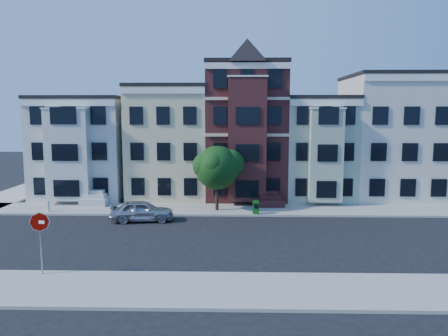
{
  "coord_description": "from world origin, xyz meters",
  "views": [
    {
      "loc": [
        -1.04,
        -26.42,
        7.87
      ],
      "look_at": [
        -1.74,
        2.28,
        4.2
      ],
      "focal_mm": 35.0,
      "sensor_mm": 36.0,
      "label": 1
    }
  ],
  "objects_px": {
    "newspaper_box": "(256,207)",
    "parked_car": "(142,211)",
    "street_tree": "(217,171)",
    "stop_sign": "(41,239)",
    "fire_hydrant": "(48,207)"
  },
  "relations": [
    {
      "from": "newspaper_box",
      "to": "stop_sign",
      "type": "xyz_separation_m",
      "value": [
        -10.88,
        -12.76,
        1.2
      ]
    },
    {
      "from": "newspaper_box",
      "to": "stop_sign",
      "type": "relative_size",
      "value": 0.3
    },
    {
      "from": "fire_hydrant",
      "to": "stop_sign",
      "type": "bearing_deg",
      "value": -67.91
    },
    {
      "from": "parked_car",
      "to": "newspaper_box",
      "type": "bearing_deg",
      "value": -83.95
    },
    {
      "from": "street_tree",
      "to": "stop_sign",
      "type": "relative_size",
      "value": 1.85
    },
    {
      "from": "street_tree",
      "to": "fire_hydrant",
      "type": "distance_m",
      "value": 13.51
    },
    {
      "from": "parked_car",
      "to": "fire_hydrant",
      "type": "distance_m",
      "value": 8.17
    },
    {
      "from": "street_tree",
      "to": "fire_hydrant",
      "type": "bearing_deg",
      "value": -176.01
    },
    {
      "from": "street_tree",
      "to": "stop_sign",
      "type": "height_order",
      "value": "street_tree"
    },
    {
      "from": "parked_car",
      "to": "fire_hydrant",
      "type": "xyz_separation_m",
      "value": [
        -7.85,
        2.25,
        -0.28
      ]
    },
    {
      "from": "street_tree",
      "to": "stop_sign",
      "type": "xyz_separation_m",
      "value": [
        -7.85,
        -14.06,
        -1.45
      ]
    },
    {
      "from": "fire_hydrant",
      "to": "stop_sign",
      "type": "relative_size",
      "value": 0.2
    },
    {
      "from": "parked_car",
      "to": "fire_hydrant",
      "type": "height_order",
      "value": "parked_car"
    },
    {
      "from": "newspaper_box",
      "to": "stop_sign",
      "type": "bearing_deg",
      "value": -122.55
    },
    {
      "from": "newspaper_box",
      "to": "parked_car",
      "type": "bearing_deg",
      "value": -159.5
    }
  ]
}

